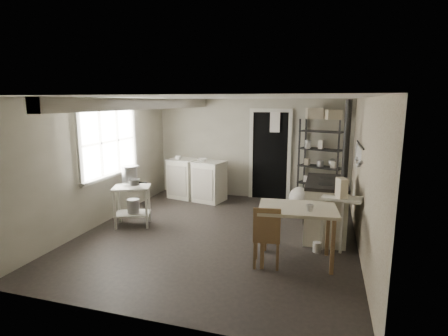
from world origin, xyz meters
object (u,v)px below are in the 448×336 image
(prep_table, at_px, (132,204))
(work_table, at_px, (296,236))
(base_cabinets, at_px, (197,180))
(shelf_rack, at_px, (320,163))
(flour_sack, at_px, (299,199))
(chair, at_px, (267,232))
(stove, at_px, (325,210))
(stockpot, at_px, (130,174))

(prep_table, bearing_deg, work_table, -12.12)
(prep_table, bearing_deg, base_cabinets, 76.53)
(shelf_rack, distance_m, work_table, 2.91)
(prep_table, height_order, flour_sack, prep_table)
(chair, relative_size, flour_sack, 1.73)
(shelf_rack, bearing_deg, stove, -64.02)
(chair, xyz_separation_m, flour_sack, (0.22, 2.64, -0.24))
(prep_table, relative_size, flour_sack, 1.47)
(work_table, height_order, chair, chair)
(prep_table, xyz_separation_m, flour_sack, (2.83, 1.78, -0.16))
(base_cabinets, bearing_deg, work_table, -34.54)
(shelf_rack, height_order, flour_sack, shelf_rack)
(base_cabinets, height_order, shelf_rack, shelf_rack)
(stockpot, xyz_separation_m, base_cabinets, (0.56, 1.91, -0.48))
(prep_table, relative_size, chair, 0.84)
(flour_sack, bearing_deg, stove, -67.19)
(stockpot, height_order, stove, stockpot)
(work_table, bearing_deg, stockpot, 166.60)
(prep_table, bearing_deg, stove, 8.66)
(shelf_rack, bearing_deg, flour_sack, -111.49)
(prep_table, xyz_separation_m, chair, (2.61, -0.86, 0.08))
(flour_sack, bearing_deg, shelf_rack, 47.76)
(chair, height_order, flour_sack, chair)
(chair, bearing_deg, stove, 53.55)
(base_cabinets, bearing_deg, shelf_rack, 16.16)
(shelf_rack, bearing_deg, prep_table, -124.81)
(stockpot, bearing_deg, prep_table, -47.14)
(base_cabinets, height_order, stove, base_cabinets)
(work_table, distance_m, chair, 0.45)
(shelf_rack, xyz_separation_m, stove, (0.15, -1.69, -0.51))
(prep_table, relative_size, shelf_rack, 0.39)
(base_cabinets, height_order, chair, chair)
(base_cabinets, height_order, flour_sack, base_cabinets)
(work_table, bearing_deg, stove, 71.95)
(stove, bearing_deg, shelf_rack, 94.99)
(prep_table, xyz_separation_m, shelf_rack, (3.21, 2.20, 0.55))
(stove, xyz_separation_m, work_table, (-0.38, -1.16, -0.06))
(stockpot, bearing_deg, shelf_rack, 32.66)
(base_cabinets, bearing_deg, stockpot, -94.50)
(chair, bearing_deg, stockpot, 153.17)
(stove, height_order, work_table, stove)
(prep_table, height_order, chair, chair)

